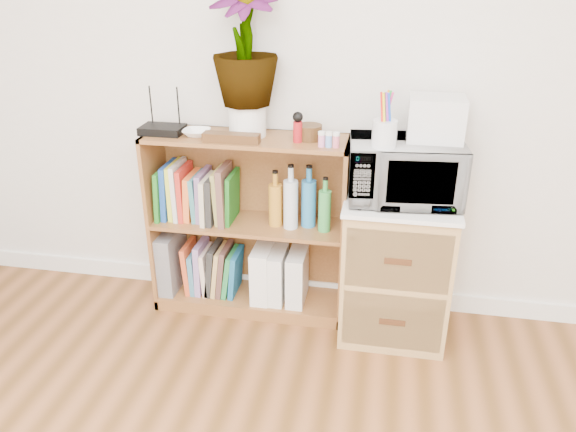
# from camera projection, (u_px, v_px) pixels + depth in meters

# --- Properties ---
(skirting_board) EXTENTS (4.00, 0.02, 0.10)m
(skirting_board) POSITION_uv_depth(u_px,v_px,m) (319.00, 289.00, 3.12)
(skirting_board) COLOR white
(skirting_board) RESTS_ON ground
(bookshelf) EXTENTS (1.00, 0.30, 0.95)m
(bookshelf) POSITION_uv_depth(u_px,v_px,m) (249.00, 226.00, 2.87)
(bookshelf) COLOR brown
(bookshelf) RESTS_ON ground
(wicker_unit) EXTENTS (0.50, 0.45, 0.70)m
(wicker_unit) POSITION_uv_depth(u_px,v_px,m) (396.00, 268.00, 2.73)
(wicker_unit) COLOR #9E7542
(wicker_unit) RESTS_ON ground
(microwave) EXTENTS (0.53, 0.38, 0.28)m
(microwave) POSITION_uv_depth(u_px,v_px,m) (405.00, 171.00, 2.51)
(microwave) COLOR silver
(microwave) RESTS_ON wicker_unit
(pen_cup) EXTENTS (0.10, 0.10, 0.12)m
(pen_cup) POSITION_uv_depth(u_px,v_px,m) (384.00, 134.00, 2.36)
(pen_cup) COLOR silver
(pen_cup) RESTS_ON microwave
(small_appliance) EXTENTS (0.24, 0.20, 0.19)m
(small_appliance) POSITION_uv_depth(u_px,v_px,m) (436.00, 118.00, 2.44)
(small_appliance) COLOR silver
(small_appliance) RESTS_ON microwave
(router) EXTENTS (0.20, 0.14, 0.04)m
(router) POSITION_uv_depth(u_px,v_px,m) (163.00, 130.00, 2.72)
(router) COLOR black
(router) RESTS_ON bookshelf
(white_bowl) EXTENTS (0.13, 0.13, 0.03)m
(white_bowl) POSITION_uv_depth(u_px,v_px,m) (197.00, 133.00, 2.68)
(white_bowl) COLOR white
(white_bowl) RESTS_ON bookshelf
(plant_pot) EXTENTS (0.18, 0.18, 0.15)m
(plant_pot) POSITION_uv_depth(u_px,v_px,m) (247.00, 120.00, 2.66)
(plant_pot) COLOR white
(plant_pot) RESTS_ON bookshelf
(potted_plant) EXTENTS (0.31, 0.31, 0.56)m
(potted_plant) POSITION_uv_depth(u_px,v_px,m) (245.00, 43.00, 2.51)
(potted_plant) COLOR #2D6A2A
(potted_plant) RESTS_ON plant_pot
(trinket_box) EXTENTS (0.27, 0.07, 0.04)m
(trinket_box) POSITION_uv_depth(u_px,v_px,m) (231.00, 138.00, 2.58)
(trinket_box) COLOR #3D2510
(trinket_box) RESTS_ON bookshelf
(kokeshi_doll) EXTENTS (0.04, 0.04, 0.10)m
(kokeshi_doll) POSITION_uv_depth(u_px,v_px,m) (298.00, 132.00, 2.58)
(kokeshi_doll) COLOR #A2131A
(kokeshi_doll) RESTS_ON bookshelf
(wooden_bowl) EXTENTS (0.12, 0.12, 0.07)m
(wooden_bowl) POSITION_uv_depth(u_px,v_px,m) (309.00, 132.00, 2.62)
(wooden_bowl) COLOR #38230F
(wooden_bowl) RESTS_ON bookshelf
(paint_jars) EXTENTS (0.12, 0.04, 0.06)m
(paint_jars) POSITION_uv_depth(u_px,v_px,m) (329.00, 141.00, 2.51)
(paint_jars) COLOR pink
(paint_jars) RESTS_ON bookshelf
(file_box) EXTENTS (0.10, 0.26, 0.33)m
(file_box) POSITION_uv_depth(u_px,v_px,m) (171.00, 259.00, 3.05)
(file_box) COLOR slate
(file_box) RESTS_ON bookshelf
(magazine_holder_left) EXTENTS (0.09, 0.23, 0.29)m
(magazine_holder_left) POSITION_uv_depth(u_px,v_px,m) (263.00, 272.00, 2.96)
(magazine_holder_left) COLOR white
(magazine_holder_left) RESTS_ON bookshelf
(magazine_holder_mid) EXTENTS (0.09, 0.22, 0.28)m
(magazine_holder_mid) POSITION_uv_depth(u_px,v_px,m) (277.00, 275.00, 2.95)
(magazine_holder_mid) COLOR silver
(magazine_holder_mid) RESTS_ON bookshelf
(magazine_holder_right) EXTENTS (0.09, 0.22, 0.28)m
(magazine_holder_right) POSITION_uv_depth(u_px,v_px,m) (297.00, 276.00, 2.93)
(magazine_holder_right) COLOR silver
(magazine_holder_right) RESTS_ON bookshelf
(cookbooks) EXTENTS (0.40, 0.20, 0.30)m
(cookbooks) POSITION_uv_depth(u_px,v_px,m) (197.00, 194.00, 2.85)
(cookbooks) COLOR #21751F
(cookbooks) RESTS_ON bookshelf
(liquor_bottles) EXTENTS (0.31, 0.07, 0.32)m
(liquor_bottles) POSITION_uv_depth(u_px,v_px,m) (299.00, 199.00, 2.76)
(liquor_bottles) COLOR #BD7E23
(liquor_bottles) RESTS_ON bookshelf
(lower_books) EXTENTS (0.30, 0.19, 0.29)m
(lower_books) POSITION_uv_depth(u_px,v_px,m) (213.00, 269.00, 3.02)
(lower_books) COLOR #D54E25
(lower_books) RESTS_ON bookshelf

